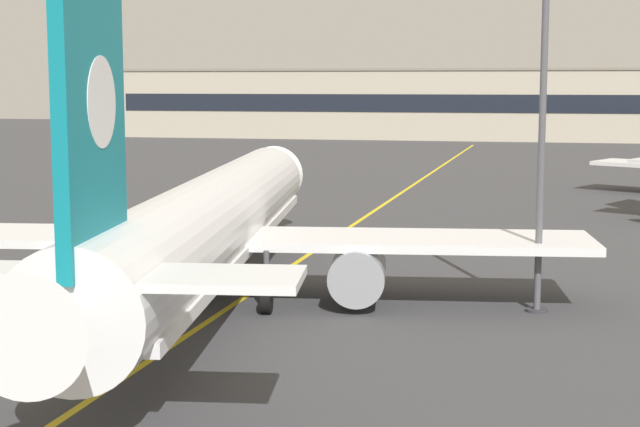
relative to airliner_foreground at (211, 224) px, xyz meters
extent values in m
plane|color=#3D3D3F|center=(1.59, -11.64, -3.37)|extent=(400.00, 400.00, 0.00)
cube|color=yellow|center=(1.59, 18.36, -3.37)|extent=(5.77, 179.93, 0.01)
cylinder|color=white|center=(-0.02, 0.15, 0.13)|extent=(8.50, 36.19, 3.80)
cone|color=white|center=(-2.56, 19.28, 0.13)|extent=(3.92, 3.05, 3.61)
cone|color=white|center=(2.53, -19.09, 0.53)|extent=(3.19, 3.15, 2.85)
cube|color=white|center=(-0.02, 0.15, -0.91)|extent=(8.05, 33.32, 0.44)
cube|color=black|center=(-2.31, 17.39, 0.80)|extent=(2.97, 1.47, 0.60)
cube|color=white|center=(-0.10, 0.74, -0.72)|extent=(32.35, 8.97, 0.36)
cylinder|color=gray|center=(-6.11, -1.07, -1.94)|extent=(2.75, 3.87, 2.30)
cylinder|color=black|center=(-6.36, 0.77, -1.94)|extent=(1.96, 0.44, 1.95)
cylinder|color=gray|center=(6.18, 0.56, -1.94)|extent=(2.75, 3.87, 2.30)
cylinder|color=black|center=(5.94, 2.40, -1.94)|extent=(1.96, 0.44, 1.95)
cube|color=#0F7A89|center=(2.06, -15.52, 4.68)|extent=(1.03, 4.81, 7.20)
cylinder|color=white|center=(2.02, -15.22, 5.40)|extent=(0.75, 2.44, 2.40)
cube|color=white|center=(2.14, -16.11, 0.99)|extent=(11.27, 4.22, 0.24)
cylinder|color=#4C4C51|center=(-1.93, 14.52, -1.89)|extent=(0.24, 0.24, 1.60)
cylinder|color=black|center=(-1.93, 14.52, -2.92)|extent=(0.51, 0.94, 0.90)
cylinder|color=#4C4C51|center=(-2.33, -2.18, -1.59)|extent=(0.24, 0.24, 1.60)
cylinder|color=black|center=(-2.33, -2.18, -2.72)|extent=(0.57, 1.34, 1.30)
cylinder|color=#4C4C51|center=(2.82, -1.50, -1.59)|extent=(0.24, 0.24, 1.60)
cylinder|color=black|center=(2.82, -1.50, -2.72)|extent=(0.57, 1.34, 1.30)
cylinder|color=#515156|center=(13.49, 1.21, 4.12)|extent=(0.28, 0.28, 14.97)
cylinder|color=#333338|center=(13.49, 1.21, -3.32)|extent=(0.90, 0.90, 0.10)
cone|color=orange|center=(1.71, 15.19, -3.09)|extent=(0.36, 0.36, 0.55)
cylinder|color=white|center=(1.71, 15.19, -3.07)|extent=(0.23, 0.23, 0.07)
cube|color=orange|center=(1.71, 15.19, -3.35)|extent=(0.44, 0.44, 0.03)
cube|color=#B2A893|center=(-0.05, 123.02, 2.15)|extent=(112.98, 12.00, 11.04)
cube|color=black|center=(-0.05, 116.97, 2.55)|extent=(108.46, 0.12, 2.80)
cube|color=gray|center=(-0.05, 123.02, 7.87)|extent=(113.38, 12.40, 0.40)
camera|label=1|loc=(13.22, -39.06, 5.93)|focal=55.36mm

